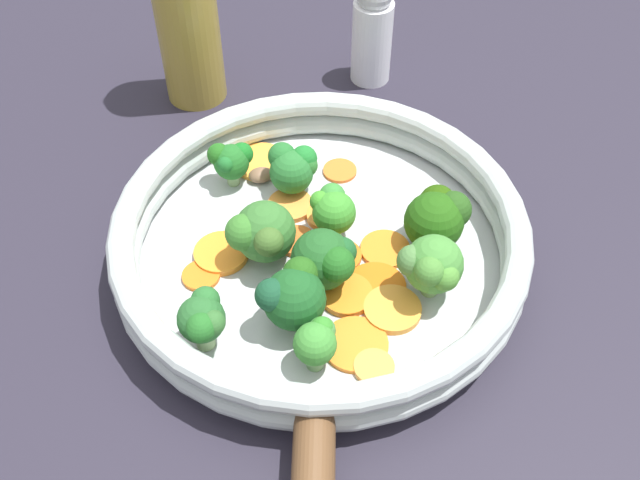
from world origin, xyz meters
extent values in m
plane|color=#24212D|center=(0.00, 0.00, 0.00)|extent=(4.00, 4.00, 0.00)
cylinder|color=#B2B5B7|center=(0.00, 0.00, 0.01)|extent=(0.30, 0.30, 0.01)
torus|color=#B1BCBA|center=(0.00, 0.00, 0.02)|extent=(0.32, 0.32, 0.02)
torus|color=#B1BCBA|center=(0.00, 0.00, 0.04)|extent=(0.32, 0.32, 0.02)
sphere|color=#AEB8B5|center=(0.09, -0.11, 0.02)|extent=(0.01, 0.01, 0.01)
sphere|color=#B4B0B5|center=(0.14, -0.04, 0.02)|extent=(0.01, 0.01, 0.01)
cylinder|color=orange|center=(-0.06, 0.01, 0.01)|extent=(0.04, 0.04, 0.00)
cylinder|color=orange|center=(-0.02, -0.01, 0.01)|extent=(0.04, 0.04, 0.00)
cylinder|color=orange|center=(-0.04, -0.07, 0.02)|extent=(0.06, 0.06, 0.01)
cylinder|color=orange|center=(0.08, 0.02, 0.02)|extent=(0.05, 0.05, 0.01)
cylinder|color=orange|center=(-0.03, 0.02, 0.02)|extent=(0.04, 0.04, 0.01)
cylinder|color=orange|center=(0.09, -0.02, 0.01)|extent=(0.05, 0.05, 0.00)
cylinder|color=#F9983D|center=(0.11, -0.02, 0.01)|extent=(0.03, 0.03, 0.00)
cylinder|color=orange|center=(0.01, 0.01, 0.01)|extent=(0.05, 0.05, 0.00)
cylinder|color=orange|center=(0.02, 0.04, 0.01)|extent=(0.05, 0.05, 0.00)
cylinder|color=orange|center=(-0.03, -0.09, 0.01)|extent=(0.04, 0.04, 0.00)
cylinder|color=orange|center=(0.05, -0.01, 0.02)|extent=(0.05, 0.05, 0.01)
cylinder|color=#F99C35|center=(-0.12, 0.01, 0.01)|extent=(0.06, 0.06, 0.00)
cylinder|color=orange|center=(0.05, 0.02, 0.01)|extent=(0.06, 0.06, 0.00)
cylinder|color=orange|center=(-0.07, 0.06, 0.01)|extent=(0.03, 0.03, 0.00)
cylinder|color=#799955|center=(-0.07, 0.02, 0.02)|extent=(0.02, 0.02, 0.01)
sphere|color=#24672B|center=(-0.07, 0.02, 0.04)|extent=(0.04, 0.04, 0.04)
sphere|color=#256426|center=(-0.07, 0.03, 0.04)|extent=(0.02, 0.02, 0.02)
sphere|color=#216428|center=(-0.08, 0.01, 0.04)|extent=(0.02, 0.02, 0.02)
sphere|color=#1D6F28|center=(-0.07, 0.03, 0.04)|extent=(0.02, 0.02, 0.02)
cylinder|color=#88B364|center=(0.07, 0.05, 0.02)|extent=(0.01, 0.01, 0.02)
sphere|color=#407F33|center=(0.07, 0.05, 0.04)|extent=(0.04, 0.04, 0.04)
sphere|color=#468330|center=(0.09, 0.05, 0.05)|extent=(0.02, 0.02, 0.02)
sphere|color=#47763B|center=(0.07, 0.04, 0.05)|extent=(0.02, 0.02, 0.02)
sphere|color=#427B30|center=(0.08, 0.04, 0.05)|extent=(0.02, 0.02, 0.02)
cylinder|color=#7A994E|center=(-0.01, 0.02, 0.02)|extent=(0.01, 0.01, 0.02)
sphere|color=#37862A|center=(-0.01, 0.02, 0.04)|extent=(0.03, 0.03, 0.03)
sphere|color=#347F32|center=(-0.02, 0.02, 0.04)|extent=(0.02, 0.02, 0.02)
sphere|color=#398926|center=(-0.02, 0.01, 0.04)|extent=(0.02, 0.02, 0.02)
cylinder|color=#89A86D|center=(0.03, -0.11, 0.02)|extent=(0.01, 0.01, 0.02)
sphere|color=#245A28|center=(0.03, -0.11, 0.04)|extent=(0.03, 0.03, 0.03)
sphere|color=#256028|center=(0.02, -0.10, 0.05)|extent=(0.02, 0.02, 0.02)
sphere|color=#2D5F2A|center=(0.04, -0.11, 0.05)|extent=(0.02, 0.02, 0.02)
sphere|color=#206021|center=(0.04, -0.12, 0.05)|extent=(0.02, 0.02, 0.02)
cylinder|color=#88A76D|center=(-0.11, -0.02, 0.02)|extent=(0.01, 0.01, 0.02)
sphere|color=#1E6121|center=(-0.11, -0.02, 0.04)|extent=(0.03, 0.03, 0.03)
sphere|color=#1D5A18|center=(-0.11, -0.03, 0.04)|extent=(0.02, 0.02, 0.02)
sphere|color=#1C6025|center=(-0.10, -0.03, 0.04)|extent=(0.01, 0.01, 0.01)
sphere|color=#16661E|center=(-0.11, -0.01, 0.04)|extent=(0.02, 0.02, 0.02)
cylinder|color=#739B5D|center=(0.03, -0.01, 0.02)|extent=(0.01, 0.01, 0.01)
sphere|color=#1E5120|center=(0.03, -0.01, 0.04)|extent=(0.05, 0.05, 0.05)
sphere|color=#1C561A|center=(0.04, -0.01, 0.05)|extent=(0.03, 0.03, 0.03)
sphere|color=#194E22|center=(0.03, 0.00, 0.04)|extent=(0.02, 0.02, 0.02)
cylinder|color=#80A46D|center=(0.04, 0.08, 0.02)|extent=(0.02, 0.02, 0.01)
sphere|color=#205010|center=(0.04, 0.08, 0.04)|extent=(0.05, 0.05, 0.05)
sphere|color=#224916|center=(0.04, 0.10, 0.04)|extent=(0.03, 0.03, 0.03)
sphere|color=#195313|center=(0.03, 0.09, 0.04)|extent=(0.03, 0.03, 0.03)
sphere|color=#23480A|center=(0.03, 0.09, 0.04)|extent=(0.03, 0.03, 0.03)
cylinder|color=#638B54|center=(0.09, -0.06, 0.02)|extent=(0.01, 0.01, 0.02)
sphere|color=#398130|center=(0.09, -0.06, 0.04)|extent=(0.03, 0.03, 0.03)
sphere|color=#307B26|center=(0.08, -0.05, 0.04)|extent=(0.02, 0.02, 0.02)
sphere|color=#3F7E3A|center=(0.08, -0.05, 0.04)|extent=(0.02, 0.02, 0.02)
cylinder|color=#6A8F55|center=(0.05, -0.05, 0.02)|extent=(0.01, 0.01, 0.02)
sphere|color=#184D1F|center=(0.05, -0.05, 0.04)|extent=(0.04, 0.04, 0.04)
sphere|color=#205316|center=(0.04, -0.04, 0.05)|extent=(0.03, 0.03, 0.03)
sphere|color=#164428|center=(0.04, -0.07, 0.05)|extent=(0.02, 0.02, 0.02)
sphere|color=#184F1B|center=(0.04, -0.06, 0.05)|extent=(0.02, 0.02, 0.02)
cylinder|color=#76A655|center=(-0.02, -0.04, 0.02)|extent=(0.01, 0.01, 0.02)
sphere|color=#31662A|center=(-0.02, -0.04, 0.04)|extent=(0.05, 0.05, 0.05)
sphere|color=#3A5D24|center=(0.00, -0.04, 0.05)|extent=(0.02, 0.02, 0.02)
sphere|color=#336E27|center=(-0.02, -0.05, 0.05)|extent=(0.03, 0.03, 0.03)
ellipsoid|color=#835F46|center=(-0.10, 0.00, 0.02)|extent=(0.02, 0.03, 0.01)
cylinder|color=white|center=(-0.18, 0.17, 0.04)|extent=(0.04, 0.04, 0.08)
cylinder|color=olive|center=(-0.25, 0.01, 0.10)|extent=(0.06, 0.06, 0.19)
camera|label=1|loc=(0.33, -0.20, 0.45)|focal=42.00mm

